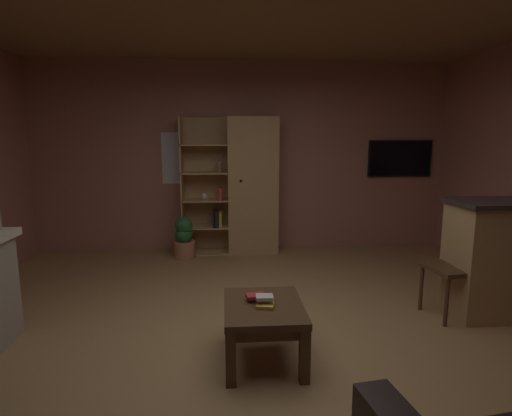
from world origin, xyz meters
name	(u,v)px	position (x,y,z in m)	size (l,w,h in m)	color
floor	(260,346)	(0.00, 0.00, -0.01)	(6.03, 6.01, 0.02)	#A37A4C
wall_back	(243,157)	(0.00, 3.03, 1.37)	(6.15, 0.06, 2.74)	#AD7060
window_pane_back	(188,158)	(-0.79, 3.00, 1.35)	(0.76, 0.01, 0.74)	white
bookshelf_cabinet	(246,187)	(0.04, 2.76, 0.95)	(1.36, 0.41, 1.93)	tan
coffee_table	(264,316)	(0.01, -0.22, 0.35)	(0.58, 0.70, 0.44)	#4C331E
table_book_0	(265,306)	(0.02, -0.27, 0.45)	(0.12, 0.11, 0.03)	gold
table_book_1	(255,296)	(-0.04, -0.14, 0.48)	(0.14, 0.10, 0.02)	#B22D2D
table_book_2	(265,297)	(0.01, -0.24, 0.50)	(0.13, 0.10, 0.02)	beige
dining_chair	(461,261)	(1.89, 0.43, 0.53)	(0.48, 0.48, 0.92)	#4C331E
potted_floor_plant	(184,238)	(-0.84, 2.50, 0.28)	(0.29, 0.30, 0.58)	#B77051
wall_mounted_tv	(400,158)	(2.36, 2.97, 1.34)	(0.96, 0.06, 0.54)	black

